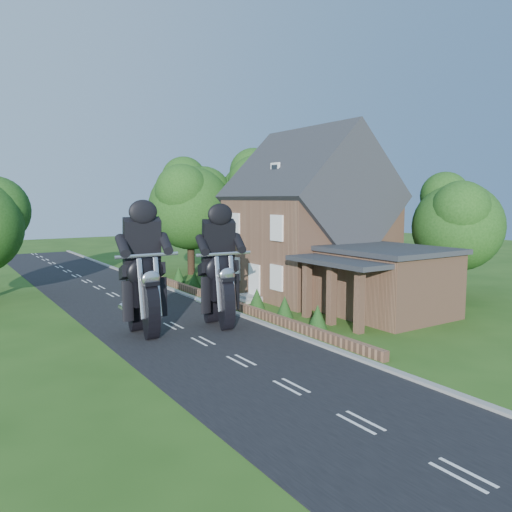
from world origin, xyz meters
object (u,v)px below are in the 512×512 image
garden_wall (231,304)px  house (309,224)px  motorcycle_follow (144,316)px  annex (385,281)px  motorcycle_lead (219,309)px

garden_wall → house: size_ratio=2.15×
garden_wall → motorcycle_follow: 6.65m
annex → motorcycle_follow: 11.98m
annex → motorcycle_follow: bearing=165.5°
annex → garden_wall: bearing=133.8°
annex → motorcycle_follow: size_ratio=3.77×
house → annex: house is taller
annex → motorcycle_follow: (-11.56, 3.00, -0.90)m
garden_wall → annex: 8.19m
garden_wall → motorcycle_follow: (-5.99, -2.80, 0.67)m
annex → motorcycle_follow: annex is taller
motorcycle_lead → garden_wall: bearing=-125.3°
garden_wall → house: bearing=9.2°
house → motorcycle_follow: house is taller
garden_wall → house: 7.52m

